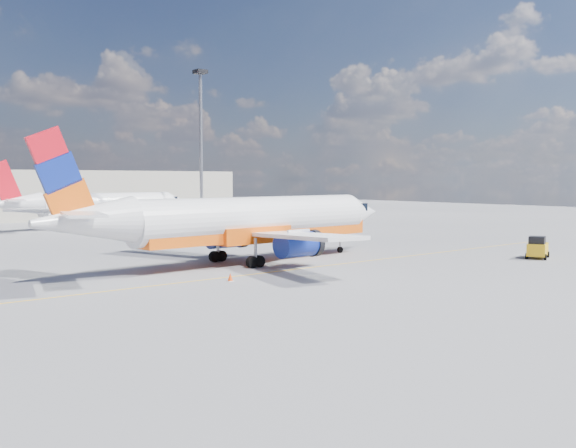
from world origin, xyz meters
TOP-DOWN VIEW (x-y plane):
  - ground at (0.00, 0.00)m, footprint 240.00×240.00m
  - taxi_line at (0.00, 3.00)m, footprint 70.00×0.15m
  - terminal_main at (5.00, 75.00)m, footprint 70.00×14.00m
  - main_jet at (-0.19, 7.96)m, footprint 32.71×25.84m
  - second_jet at (7.01, 51.52)m, footprint 29.63×23.22m
  - gse_tug at (20.35, -4.88)m, footprint 2.97×2.47m
  - traffic_cone at (-6.06, 1.47)m, footprint 0.39×0.39m
  - floodlight_mast at (17.29, 42.53)m, footprint 1.55×1.55m

SIDE VIEW (x-z plane):
  - ground at x=0.00m, z-range 0.00..0.00m
  - taxi_line at x=0.00m, z-range 0.00..0.01m
  - traffic_cone at x=-6.06m, z-range -0.01..0.54m
  - gse_tug at x=20.35m, z-range -0.05..1.82m
  - second_jet at x=7.01m, z-range -1.49..7.47m
  - main_jet at x=-0.19m, z-range -1.65..8.26m
  - terminal_main at x=5.00m, z-range 0.00..8.00m
  - floodlight_mast at x=17.29m, z-range 2.12..23.38m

